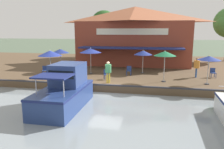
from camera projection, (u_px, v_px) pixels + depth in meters
The scene contains 18 objects.
ground_plane at pixel (106, 93), 16.78m from camera, with size 220.00×220.00×0.00m, color #4C5B47.
quay_deck at pixel (125, 67), 27.31m from camera, with size 22.00×56.00×0.60m, color brown.
quay_edge_fender at pixel (106, 85), 16.75m from camera, with size 0.20×50.40×0.10m, color #2D2D33.
waterfront_restaurant at pixel (135, 35), 28.46m from camera, with size 10.49×14.01×7.17m.
patio_umbrella_near_quay_edge at pixel (143, 53), 21.32m from camera, with size 1.79×1.79×2.29m.
patio_umbrella_far_corner at pixel (91, 50), 21.02m from camera, with size 2.10×2.10×2.54m.
patio_umbrella_mid_patio_right at pixel (209, 58), 16.72m from camera, with size 1.75×1.75×2.28m.
patio_umbrella_by_entrance at pixel (60, 51), 22.07m from camera, with size 1.79×1.79×2.38m.
patio_umbrella_mid_patio_left at pixel (165, 54), 17.58m from camera, with size 1.80×1.80×2.57m.
patio_umbrella_back_row at pixel (50, 53), 18.78m from camera, with size 2.05×2.05×2.50m.
cafe_chair_far_corner_seat at pixel (129, 70), 20.65m from camera, with size 0.44×0.44×0.85m.
cafe_chair_facing_river at pixel (106, 74), 18.87m from camera, with size 0.58×0.58×0.85m.
cafe_chair_mid_patio at pixel (213, 72), 19.59m from camera, with size 0.47×0.47×0.85m.
cafe_chair_back_row_seat at pixel (45, 70), 20.77m from camera, with size 0.56×0.56×0.85m.
person_near_entrance at pixel (197, 65), 19.52m from camera, with size 0.50×0.50×1.77m.
person_mid_patio at pixel (108, 69), 17.39m from camera, with size 0.49×0.49×1.74m.
motorboat_fourth_along at pixel (67, 90), 13.81m from camera, with size 6.03×2.30×2.63m.
tree_downstream_bank at pixel (103, 25), 34.81m from camera, with size 4.48×4.26×7.34m.
Camera 1 is at (15.78, 3.55, 4.72)m, focal length 35.00 mm.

